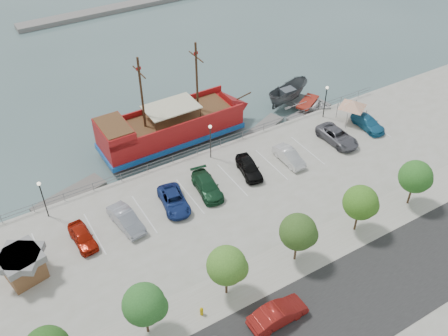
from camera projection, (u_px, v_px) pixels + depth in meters
ground at (242, 198)px, 51.47m from camera, size 160.00×160.00×0.00m
street at (350, 303)px, 40.14m from camera, size 100.00×8.00×0.04m
sidewalk at (303, 254)px, 44.15m from camera, size 100.00×4.00×0.05m
seawall_railing at (205, 148)px, 55.73m from camera, size 50.00×0.06×1.00m
far_shore at (127, 6)px, 92.01m from camera, size 40.00×3.00×0.80m
pirate_ship at (182, 125)px, 58.37m from camera, size 19.59×5.66×12.32m
patrol_boat at (287, 95)px, 65.06m from camera, size 7.16×3.92×2.62m
speedboat at (307, 105)px, 64.47m from camera, size 7.17×7.87×1.33m
dock_west at (69, 196)px, 51.33m from camera, size 8.11×4.19×0.45m
dock_mid at (263, 128)px, 61.08m from camera, size 6.90×4.34×0.38m
dock_east at (309, 112)px, 63.96m from camera, size 7.10×3.40×0.39m
shed at (23, 265)px, 41.40m from camera, size 3.84×3.84×2.67m
canopy_tent at (354, 101)px, 59.05m from camera, size 4.87×4.87×3.33m
street_sedan at (278, 314)px, 38.39m from camera, size 4.91×1.76×1.61m
fire_hydrant at (202, 311)px, 39.01m from camera, size 0.29×0.29×0.82m
lamp_post_left at (42, 193)px, 46.11m from camera, size 0.36×0.36×4.28m
lamp_post_mid at (210, 136)px, 53.35m from camera, size 0.36×0.36×4.28m
lamp_post_right at (326, 96)px, 59.79m from camera, size 0.36×0.36×4.28m
tree_b at (146, 305)px, 36.07m from camera, size 3.30×3.20×5.00m
tree_c at (229, 266)px, 38.89m from camera, size 3.30×3.20×5.00m
tree_d at (300, 233)px, 41.70m from camera, size 3.30×3.20×5.00m
tree_e at (362, 203)px, 44.52m from camera, size 3.30×3.20×5.00m
tree_f at (417, 177)px, 47.34m from camera, size 3.30×3.20×5.00m
parked_car_a at (83, 237)px, 44.86m from camera, size 1.89×4.25×1.42m
parked_car_b at (126, 220)px, 46.47m from camera, size 2.30×4.95×1.57m
parked_car_c at (174, 201)px, 48.64m from camera, size 3.07×5.30×1.39m
parked_car_d at (207, 186)px, 50.28m from camera, size 2.70×5.31×1.48m
parked_car_e at (249, 167)px, 52.57m from camera, size 2.72×4.82×1.55m
parked_car_f at (289, 156)px, 54.14m from camera, size 1.53×4.37×1.44m
parked_car_g at (337, 136)px, 57.07m from camera, size 2.68×5.50×1.51m
parked_car_h at (368, 123)px, 59.35m from camera, size 2.24×4.94×1.40m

